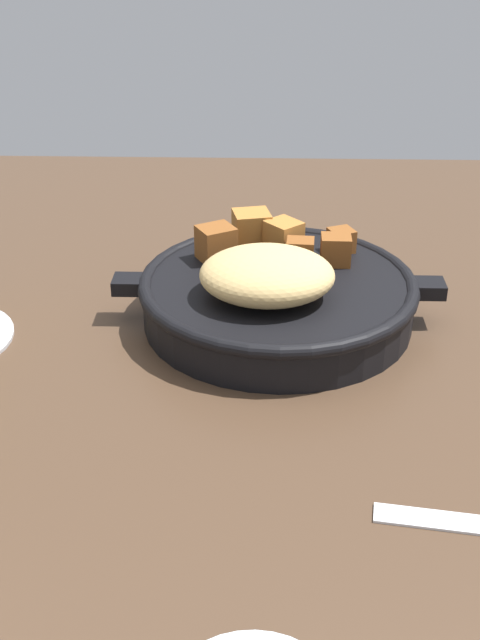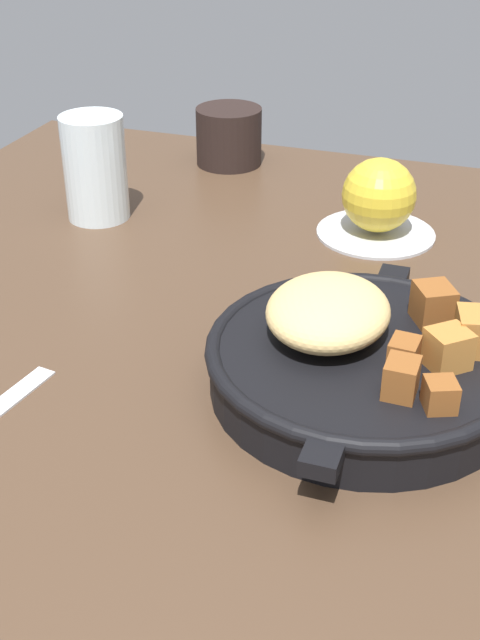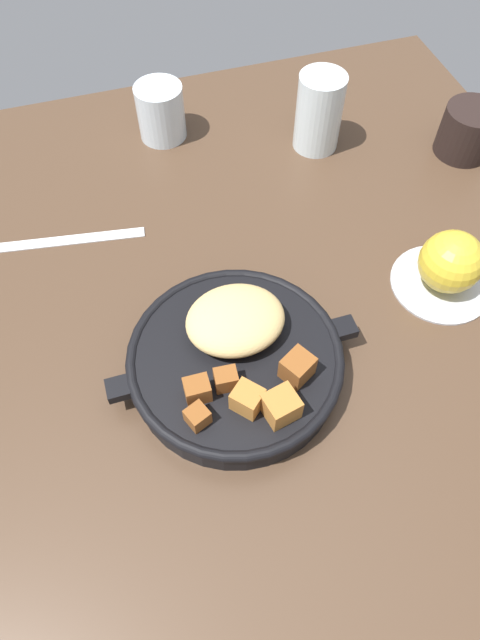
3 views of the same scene
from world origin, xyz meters
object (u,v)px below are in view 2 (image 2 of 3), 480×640
cast_iron_skillet (361,357)px  red_apple (379,195)px  coffee_mug_dark (229,136)px  water_glass_tall (95,168)px

cast_iron_skillet → red_apple: bearing=8.3°
cast_iron_skillet → coffee_mug_dark: (42.67, 25.56, 0.67)cm
red_apple → cast_iron_skillet: bearing=-171.7°
red_apple → coffee_mug_dark: (15.02, 21.50, -0.87)cm
coffee_mug_dark → water_glass_tall: bearing=159.0°
cast_iron_skillet → water_glass_tall: (22.48, 33.31, 2.72)cm
cast_iron_skillet → red_apple: 27.99cm
water_glass_tall → red_apple: bearing=-80.0°
cast_iron_skillet → red_apple: (27.65, 4.06, 1.54)cm
red_apple → water_glass_tall: water_glass_tall is taller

